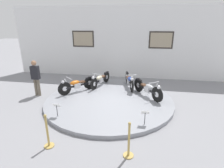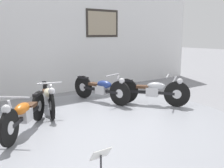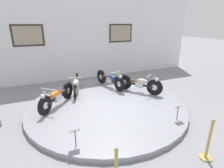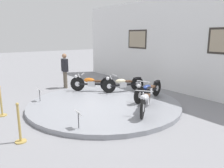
# 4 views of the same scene
# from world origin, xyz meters

# --- Properties ---
(ground_plane) EXTENTS (60.00, 60.00, 0.00)m
(ground_plane) POSITION_xyz_m (0.00, 0.00, 0.00)
(ground_plane) COLOR gray
(display_platform) EXTENTS (5.62, 5.62, 0.15)m
(display_platform) POSITION_xyz_m (0.00, 0.00, 0.07)
(display_platform) COLOR gray
(display_platform) RESTS_ON ground_plane
(back_wall) EXTENTS (14.00, 0.22, 4.35)m
(back_wall) POSITION_xyz_m (0.00, 3.95, 2.18)
(back_wall) COLOR white
(back_wall) RESTS_ON ground_plane
(motorcycle_orange) EXTENTS (1.35, 1.54, 0.80)m
(motorcycle_orange) POSITION_xyz_m (-1.69, 0.47, 0.53)
(motorcycle_orange) COLOR black
(motorcycle_orange) RESTS_ON display_platform
(motorcycle_cream) EXTENTS (0.68, 1.90, 0.78)m
(motorcycle_cream) POSITION_xyz_m (-0.78, 1.51, 0.52)
(motorcycle_cream) COLOR black
(motorcycle_cream) RESTS_ON display_platform
(motorcycle_blue) EXTENTS (0.66, 1.96, 0.81)m
(motorcycle_blue) POSITION_xyz_m (0.78, 1.52, 0.54)
(motorcycle_blue) COLOR black
(motorcycle_blue) RESTS_ON display_platform
(motorcycle_silver) EXTENTS (1.25, 1.65, 0.81)m
(motorcycle_silver) POSITION_xyz_m (1.69, 0.47, 0.54)
(motorcycle_silver) COLOR black
(motorcycle_silver) RESTS_ON display_platform
(info_placard_front_left) EXTENTS (0.26, 0.11, 0.51)m
(info_placard_front_left) POSITION_xyz_m (-1.55, -1.91, 0.52)
(info_placard_front_left) COLOR #333338
(info_placard_front_left) RESTS_ON display_platform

